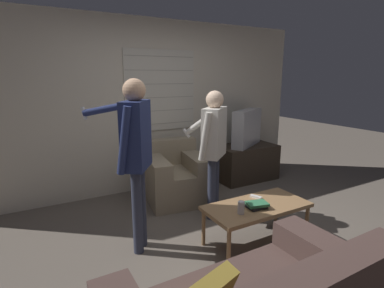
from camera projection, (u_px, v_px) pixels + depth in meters
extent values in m
plane|color=#665B51|center=(229.00, 247.00, 3.10)|extent=(16.00, 16.00, 0.00)
cube|color=beige|center=(153.00, 107.00, 4.55)|extent=(5.20, 0.06, 2.55)
cube|color=beige|center=(161.00, 91.00, 4.52)|extent=(1.12, 0.02, 1.20)
cube|color=gray|center=(162.00, 123.00, 4.62)|extent=(1.10, 0.00, 0.01)
cube|color=gray|center=(162.00, 111.00, 4.57)|extent=(1.10, 0.00, 0.01)
cube|color=gray|center=(161.00, 97.00, 4.53)|extent=(1.10, 0.00, 0.01)
cube|color=gray|center=(161.00, 84.00, 4.48)|extent=(1.10, 0.00, 0.01)
cube|color=gray|center=(161.00, 70.00, 4.44)|extent=(1.10, 0.00, 0.01)
cube|color=gray|center=(160.00, 56.00, 4.39)|extent=(1.10, 0.00, 0.01)
cube|color=#4C3833|center=(330.00, 255.00, 2.08)|extent=(0.25, 0.86, 0.19)
cube|color=gray|center=(176.00, 184.00, 4.26)|extent=(0.92, 0.99, 0.44)
cube|color=gray|center=(169.00, 151.00, 4.48)|extent=(0.83, 0.32, 0.37)
cube|color=gray|center=(194.00, 161.00, 4.28)|extent=(0.37, 0.91, 0.20)
cube|color=gray|center=(156.00, 165.00, 4.09)|extent=(0.37, 0.91, 0.20)
cube|color=#9E754C|center=(257.00, 207.00, 3.10)|extent=(1.10, 0.53, 0.04)
cylinder|color=#9E754C|center=(203.00, 228.00, 3.10)|extent=(0.04, 0.04, 0.39)
cylinder|color=#9E754C|center=(276.00, 207.00, 3.58)|extent=(0.04, 0.04, 0.39)
cylinder|color=#9E754C|center=(229.00, 249.00, 2.72)|extent=(0.04, 0.04, 0.39)
cylinder|color=#9E754C|center=(307.00, 223.00, 3.19)|extent=(0.04, 0.04, 0.39)
cube|color=#33281E|center=(246.00, 162.00, 5.09)|extent=(1.02, 0.58, 0.59)
cube|color=#B2B2B7|center=(247.00, 128.00, 4.96)|extent=(0.81, 0.59, 0.60)
cube|color=navy|center=(241.00, 127.00, 5.01)|extent=(0.61, 0.36, 0.49)
cylinder|color=#33384C|center=(137.00, 212.00, 2.92)|extent=(0.10, 0.10, 0.86)
cylinder|color=#33384C|center=(141.00, 206.00, 3.05)|extent=(0.10, 0.10, 0.86)
cube|color=navy|center=(136.00, 135.00, 2.81)|extent=(0.38, 0.43, 0.65)
sphere|color=tan|center=(134.00, 90.00, 2.72)|extent=(0.21, 0.21, 0.21)
cylinder|color=navy|center=(124.00, 141.00, 2.62)|extent=(0.17, 0.15, 0.62)
cylinder|color=navy|center=(112.00, 108.00, 3.00)|extent=(0.54, 0.41, 0.19)
cube|color=white|center=(84.00, 113.00, 3.05)|extent=(0.06, 0.06, 0.13)
cylinder|color=#33384C|center=(212.00, 189.00, 3.63)|extent=(0.10, 0.10, 0.78)
cylinder|color=#33384C|center=(215.00, 185.00, 3.77)|extent=(0.10, 0.10, 0.78)
cube|color=beige|center=(214.00, 132.00, 3.55)|extent=(0.45, 0.43, 0.59)
sphere|color=beige|center=(215.00, 100.00, 3.46)|extent=(0.21, 0.21, 0.21)
cylinder|color=beige|center=(205.00, 137.00, 3.35)|extent=(0.15, 0.16, 0.56)
cylinder|color=beige|center=(203.00, 121.00, 3.81)|extent=(0.37, 0.41, 0.39)
cube|color=white|center=(187.00, 133.00, 3.93)|extent=(0.09, 0.10, 0.12)
cube|color=black|center=(256.00, 206.00, 3.02)|extent=(0.19, 0.15, 0.03)
cube|color=#33754C|center=(257.00, 204.00, 3.00)|extent=(0.24, 0.19, 0.03)
cylinder|color=silver|center=(241.00, 208.00, 2.88)|extent=(0.07, 0.07, 0.12)
cylinder|color=silver|center=(241.00, 202.00, 2.87)|extent=(0.06, 0.06, 0.00)
cube|color=white|center=(256.00, 197.00, 3.26)|extent=(0.09, 0.14, 0.02)
cylinder|color=black|center=(210.00, 188.00, 4.70)|extent=(0.20, 0.20, 0.02)
cylinder|color=black|center=(210.00, 185.00, 4.69)|extent=(0.03, 0.03, 0.07)
torus|color=black|center=(210.00, 175.00, 4.65)|extent=(0.30, 0.02, 0.30)
sphere|color=black|center=(210.00, 175.00, 4.65)|extent=(0.08, 0.08, 0.08)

